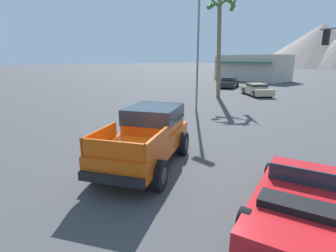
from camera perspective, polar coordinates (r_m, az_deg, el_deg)
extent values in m
plane|color=#424244|center=(9.59, -3.79, -7.34)|extent=(320.00, 320.00, 0.00)
cube|color=#CC4C0C|center=(8.82, -4.98, -3.88)|extent=(4.13, 4.93, 0.60)
cube|color=#CC4C0C|center=(9.47, -3.03, 1.89)|extent=(2.56, 2.66, 0.82)
cube|color=#1E2833|center=(9.44, -3.05, 2.76)|extent=(2.61, 2.71, 0.52)
cube|color=#CC4C0C|center=(7.91, -14.53, -2.38)|extent=(1.10, 1.61, 0.48)
cube|color=#CC4C0C|center=(7.19, -2.25, -3.61)|extent=(1.10, 1.61, 0.48)
cube|color=#CC4C0C|center=(6.75, -11.89, -5.16)|extent=(1.53, 1.05, 0.48)
cube|color=black|center=(11.03, -0.48, -1.00)|extent=(1.60, 1.14, 0.24)
cube|color=black|center=(6.87, -12.30, -11.29)|extent=(1.60, 1.14, 0.24)
cylinder|color=black|center=(10.55, -6.94, -2.86)|extent=(0.73, 0.89, 0.87)
cylinder|color=#232326|center=(10.55, -6.94, -2.86)|extent=(0.53, 0.57, 0.48)
cylinder|color=black|center=(9.98, 3.23, -3.80)|extent=(0.73, 0.89, 0.87)
cylinder|color=#232326|center=(9.98, 3.23, -3.80)|extent=(0.53, 0.57, 0.48)
cylinder|color=black|center=(8.13, -15.06, -8.67)|extent=(0.73, 0.89, 0.87)
cylinder|color=#232326|center=(8.13, -15.06, -8.67)|extent=(0.53, 0.57, 0.48)
cylinder|color=black|center=(7.37, -2.01, -10.63)|extent=(0.73, 0.89, 0.87)
cylinder|color=#232326|center=(7.37, -2.01, -10.63)|extent=(0.53, 0.57, 0.48)
cube|color=red|center=(6.93, 26.58, -14.45)|extent=(3.14, 4.72, 0.43)
cube|color=#1E2833|center=(7.19, 27.30, -9.79)|extent=(1.49, 0.56, 0.41)
cube|color=black|center=(6.12, 26.24, -15.25)|extent=(1.58, 1.05, 0.16)
cylinder|color=black|center=(8.25, 21.23, -9.74)|extent=(0.41, 0.67, 0.63)
cylinder|color=#9E9EA3|center=(8.25, 21.23, -9.74)|extent=(0.33, 0.40, 0.35)
cylinder|color=black|center=(5.89, 16.24, -19.60)|extent=(0.41, 0.67, 0.63)
cylinder|color=#9E9EA3|center=(5.89, 16.24, -19.60)|extent=(0.33, 0.40, 0.35)
cube|color=tan|center=(27.51, 18.76, 7.29)|extent=(4.37, 3.81, 0.60)
cube|color=tan|center=(27.56, 18.76, 8.34)|extent=(2.30, 2.26, 0.40)
cube|color=#1E2833|center=(27.55, 18.77, 8.44)|extent=(2.35, 2.31, 0.24)
cylinder|color=black|center=(26.73, 21.47, 6.51)|extent=(0.63, 0.53, 0.61)
cylinder|color=#9E9EA3|center=(26.73, 21.47, 6.51)|extent=(0.41, 0.39, 0.34)
cylinder|color=black|center=(26.04, 18.13, 6.61)|extent=(0.63, 0.53, 0.61)
cylinder|color=#9E9EA3|center=(26.04, 18.13, 6.61)|extent=(0.41, 0.39, 0.34)
cylinder|color=black|center=(29.03, 19.28, 7.26)|extent=(0.63, 0.53, 0.61)
cylinder|color=#9E9EA3|center=(29.03, 19.28, 7.26)|extent=(0.41, 0.39, 0.34)
cylinder|color=black|center=(28.39, 16.15, 7.36)|extent=(0.63, 0.53, 0.61)
cylinder|color=#9E9EA3|center=(28.39, 16.15, 7.36)|extent=(0.41, 0.39, 0.34)
cube|color=#232328|center=(34.24, 13.11, 9.00)|extent=(3.46, 4.82, 0.62)
cube|color=#232328|center=(34.31, 13.20, 9.90)|extent=(2.18, 2.36, 0.46)
cube|color=#1E2833|center=(34.30, 13.20, 10.00)|extent=(2.23, 2.41, 0.28)
cylinder|color=black|center=(32.72, 14.00, 8.43)|extent=(0.48, 0.71, 0.68)
cylinder|color=#9E9EA3|center=(32.72, 14.00, 8.43)|extent=(0.37, 0.44, 0.37)
cylinder|color=black|center=(33.09, 11.14, 8.65)|extent=(0.48, 0.71, 0.68)
cylinder|color=#9E9EA3|center=(33.09, 11.14, 8.65)|extent=(0.37, 0.44, 0.37)
cylinder|color=black|center=(35.45, 14.92, 8.81)|extent=(0.48, 0.71, 0.68)
cylinder|color=#9E9EA3|center=(35.45, 14.92, 8.81)|extent=(0.37, 0.44, 0.37)
cylinder|color=black|center=(35.79, 12.26, 9.02)|extent=(0.48, 0.71, 0.68)
cylinder|color=#9E9EA3|center=(35.79, 12.26, 9.02)|extent=(0.37, 0.44, 0.37)
cube|color=black|center=(19.37, 31.18, 16.16)|extent=(0.34, 0.26, 0.90)
sphere|color=red|center=(19.53, 31.44, 16.90)|extent=(0.20, 0.20, 0.20)
sphere|color=orange|center=(19.51, 31.33, 16.11)|extent=(0.20, 0.20, 0.20)
sphere|color=green|center=(19.50, 31.22, 15.33)|extent=(0.20, 0.20, 0.20)
cylinder|color=slate|center=(18.24, 6.52, 16.02)|extent=(0.14, 0.14, 8.14)
cylinder|color=brown|center=(24.90, 11.02, 16.02)|extent=(0.36, 0.79, 8.66)
cone|color=#386B2D|center=(25.04, 13.36, 25.20)|extent=(0.37, 1.39, 1.30)
cone|color=#386B2D|center=(25.77, 14.33, 24.84)|extent=(1.79, 1.51, 1.38)
cone|color=#386B2D|center=(26.20, 12.30, 25.04)|extent=(1.46, 0.89, 0.94)
cone|color=#386B2D|center=(26.24, 10.84, 24.96)|extent=(0.93, 1.64, 1.14)
cone|color=#386B2D|center=(25.70, 9.36, 25.04)|extent=(1.22, 1.83, 1.45)
cone|color=#386B2D|center=(24.88, 9.66, 25.41)|extent=(2.05, 0.84, 1.44)
cube|color=#BCB2A3|center=(46.46, 17.85, 11.97)|extent=(11.07, 5.88, 4.11)
cube|color=#286B4C|center=(43.70, 15.57, 13.20)|extent=(9.96, 0.70, 0.20)
cone|color=gray|center=(129.99, 30.40, 14.86)|extent=(53.51, 53.51, 17.37)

